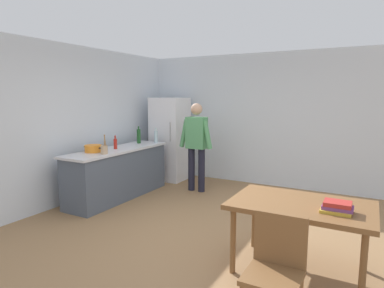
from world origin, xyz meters
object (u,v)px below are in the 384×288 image
Objects in this scene: bottle_wine_green at (139,136)px; bottle_sauce_red at (115,144)px; utensil_jar at (104,149)px; cooking_pot at (93,149)px; chair at (276,264)px; person at (196,141)px; dining_table at (301,210)px; book_stack at (337,207)px; bottle_water_clear at (156,136)px; refrigerator at (170,139)px.

bottle_wine_green reaches higher than bottle_sauce_red.
cooking_pot is at bearing 169.78° from utensil_jar.
bottle_wine_green is 0.79m from bottle_sauce_red.
cooking_pot reaches higher than chair.
cooking_pot is at bearing -90.87° from bottle_wine_green.
chair is at bearing -24.40° from cooking_pot.
dining_table is at bearing -42.41° from person.
bottle_water_clear is at bearing 148.43° from book_stack.
cooking_pot is 0.31m from utensil_jar.
dining_table is 3.59m from bottle_sauce_red.
chair is at bearing -90.00° from dining_table.
bottle_sauce_red is at bearing -93.82° from refrigerator.
bottle_water_clear reaches higher than dining_table.
refrigerator is 4.27m from dining_table.
chair is (2.35, -3.11, -0.44)m from person.
person is 1.80m from utensil_jar.
bottle_water_clear reaches higher than chair.
person is 1.91m from cooking_pot.
chair is at bearing -30.76° from bottle_sauce_red.
person is 1.18m from bottle_wine_green.
bottle_water_clear is (-0.89, -0.06, 0.05)m from person.
bottle_wine_green is at bearing -164.98° from person.
utensil_jar is 1.12× the size of book_stack.
bottle_water_clear is at bearing 44.66° from bottle_wine_green.
utensil_jar is at bearing -87.53° from refrigerator.
cooking_pot is at bearing -102.76° from bottle_sauce_red.
cooking_pot is (-1.16, -1.52, -0.02)m from person.
dining_table is (3.30, -2.70, -0.23)m from refrigerator.
bottle_wine_green is (-3.49, 2.81, 0.51)m from chair.
bottle_wine_green is 1.42× the size of bottle_sauce_red.
cooking_pot is 1.40× the size of book_stack.
refrigerator is 1.10m from person.
book_stack is (3.86, -0.74, -0.16)m from cooking_pot.
person is at bearing 139.94° from book_stack.
utensil_jar is 1.33× the size of bottle_sauce_red.
cooking_pot is 1.22m from bottle_wine_green.
bottle_wine_green is at bearing 152.19° from dining_table.
chair is 3.88m from cooking_pot.
bottle_water_clear is (0.06, -0.62, 0.13)m from refrigerator.
bottle_sauce_red is (-3.41, 1.06, 0.32)m from dining_table.
refrigerator is at bearing 95.28° from bottle_water_clear.
bottle_water_clear is (-0.04, 1.52, 0.05)m from utensil_jar.
utensil_jar is 0.94× the size of bottle_wine_green.
bottle_sauce_red is (-1.06, -1.09, 0.02)m from person.
bottle_water_clear is 1.05× the size of book_stack.
refrigerator reaches higher than dining_table.
bottle_wine_green is at bearing 95.91° from bottle_sauce_red.
bottle_wine_green is at bearing 142.94° from chair.
bottle_wine_green is at bearing 102.51° from utensil_jar.
refrigerator is 1.06× the size of person.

